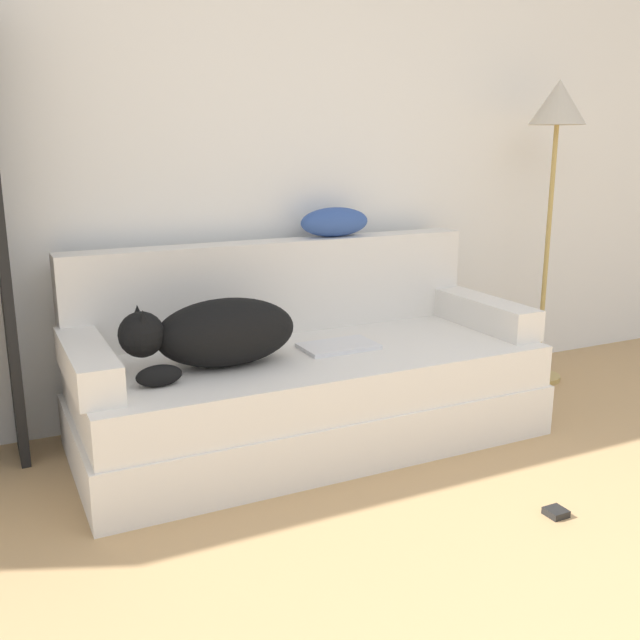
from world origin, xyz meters
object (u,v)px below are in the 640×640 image
(laptop, at_px, (338,346))
(floor_lamp, at_px, (556,131))
(throw_pillow, at_px, (335,222))
(couch, at_px, (310,396))
(dog, at_px, (216,333))
(power_adapter, at_px, (556,512))

(laptop, bearing_deg, floor_lamp, 8.83)
(laptop, bearing_deg, throw_pillow, 64.82)
(throw_pillow, relative_size, floor_lamp, 0.22)
(couch, bearing_deg, laptop, -14.24)
(dog, bearing_deg, floor_lamp, 7.01)
(laptop, bearing_deg, power_adapter, -69.18)
(laptop, distance_m, power_adapter, 1.07)
(couch, xyz_separation_m, dog, (-0.42, -0.04, 0.34))
(couch, relative_size, floor_lamp, 1.26)
(couch, distance_m, floor_lamp, 1.82)
(laptop, height_order, throw_pillow, throw_pillow)
(dog, xyz_separation_m, power_adapter, (0.89, -0.91, -0.52))
(laptop, bearing_deg, couch, 165.41)
(dog, relative_size, floor_lamp, 0.44)
(couch, bearing_deg, dog, -173.87)
(couch, bearing_deg, floor_lamp, 7.26)
(couch, xyz_separation_m, throw_pillow, (0.30, 0.36, 0.68))
(couch, relative_size, throw_pillow, 5.70)
(floor_lamp, bearing_deg, dog, -172.99)
(laptop, height_order, power_adapter, laptop)
(floor_lamp, height_order, power_adapter, floor_lamp)
(throw_pillow, bearing_deg, laptop, -114.83)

